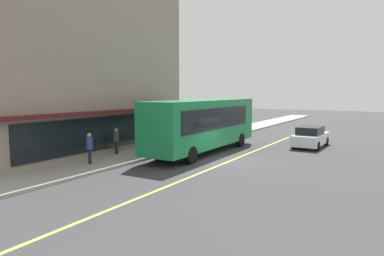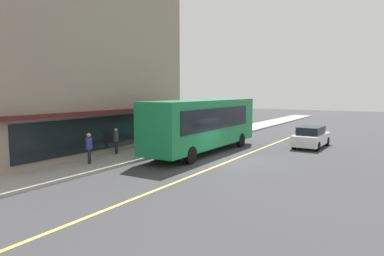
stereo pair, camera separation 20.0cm
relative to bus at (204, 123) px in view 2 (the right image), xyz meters
The scene contains 10 objects.
ground 3.70m from the bus, 120.59° to the right, with size 120.00×120.00×0.00m, color #38383A.
sidewalk 3.99m from the bus, 117.03° to the left, with size 80.00×2.95×0.15m, color #9E9B93.
lane_centre_stripe 3.70m from the bus, 120.59° to the right, with size 36.00×0.16×0.01m, color #D8D14C.
storefront_building 12.41m from the bus, 116.71° to the left, with size 18.26×11.62×14.22m.
bus is the anchor object (origin of this frame).
traffic_light 5.95m from the bus, 22.56° to the left, with size 0.30×0.52×3.20m.
car_white 8.31m from the bus, 42.47° to the right, with size 4.35×1.96×1.52m.
pedestrian_waiting 5.76m from the bus, 134.22° to the left, with size 0.34×0.34×1.61m.
pedestrian_mid_block 8.32m from the bus, 20.32° to the left, with size 0.34×0.34×1.68m.
pedestrian_near_storefront 7.72m from the bus, 155.77° to the left, with size 0.34×0.34×1.68m.
Camera 2 is at (-18.22, -8.57, 4.05)m, focal length 32.43 mm.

